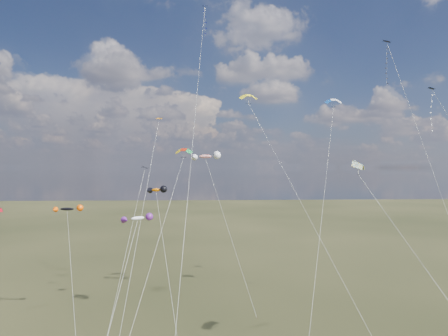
{
  "coord_description": "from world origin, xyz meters",
  "views": [
    {
      "loc": [
        -2.64,
        -33.63,
        19.05
      ],
      "look_at": [
        0.0,
        18.0,
        19.0
      ],
      "focal_mm": 32.0,
      "sensor_mm": 36.0,
      "label": 1
    }
  ],
  "objects": [
    {
      "name": "parafoil_blue_white",
      "position": [
        15.7,
        21.86,
        28.48
      ],
      "size": [
        11.16,
        22.83,
        29.26
      ],
      "color": "blue",
      "rests_on": "ground"
    },
    {
      "name": "novelty_black_orange",
      "position": [
        -20.16,
        18.49,
        13.69
      ],
      "size": [
        6.55,
        11.57,
        14.22
      ],
      "color": "black",
      "rests_on": "ground"
    },
    {
      "name": "diamond_navy_tall",
      "position": [
        -2.74,
        23.15,
        37.08
      ],
      "size": [
        3.47,
        28.61,
        43.35
      ],
      "color": "#0C1954",
      "rests_on": "ground"
    },
    {
      "name": "diamond_orange_center",
      "position": [
        -9.45,
        15.19,
        17.25
      ],
      "size": [
        3.01,
        16.72,
        25.83
      ],
      "color": "#D27304",
      "rests_on": "ground"
    },
    {
      "name": "diamond_black_mid",
      "position": [
        -11.07,
        16.42,
        13.98
      ],
      "size": [
        2.8,
        13.75,
        19.24
      ],
      "color": "black",
      "rests_on": "ground"
    },
    {
      "name": "parafoil_tricolor",
      "position": [
        -5.15,
        15.72,
        21.13
      ],
      "size": [
        6.44,
        15.41,
        21.79
      ],
      "color": "gold",
      "rests_on": "ground"
    },
    {
      "name": "novelty_orange_black",
      "position": [
        -8.67,
        17.31,
        16.14
      ],
      "size": [
        4.99,
        11.95,
        16.76
      ],
      "color": "#D96801",
      "rests_on": "ground"
    },
    {
      "name": "diamond_black_high",
      "position": [
        24.62,
        22.98,
        32.66
      ],
      "size": [
        2.66,
        21.04,
        38.0
      ],
      "color": "black",
      "rests_on": "ground"
    },
    {
      "name": "diamond_navy_right",
      "position": [
        27.56,
        16.14,
        25.09
      ],
      "size": [
        8.86,
        15.29,
        29.55
      ],
      "color": "#0A1346",
      "rests_on": "ground"
    },
    {
      "name": "parafoil_yellow",
      "position": [
        3.91,
        23.71,
        29.37
      ],
      "size": [
        12.42,
        21.91,
        30.16
      ],
      "color": "yellow",
      "rests_on": "ground"
    },
    {
      "name": "novelty_redwhite_stripe",
      "position": [
        -2.38,
        25.4,
        20.67
      ],
      "size": [
        8.5,
        9.95,
        21.41
      ],
      "color": "red",
      "rests_on": "ground"
    },
    {
      "name": "parafoil_striped",
      "position": [
        12.53,
        4.62,
        19.45
      ],
      "size": [
        8.53,
        17.46,
        20.18
      ],
      "color": "#E1AD08",
      "rests_on": "ground"
    },
    {
      "name": "novelty_white_purple",
      "position": [
        -8.77,
        3.66,
        14.28
      ],
      "size": [
        3.72,
        10.89,
        14.74
      ],
      "color": "white",
      "rests_on": "ground"
    }
  ]
}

